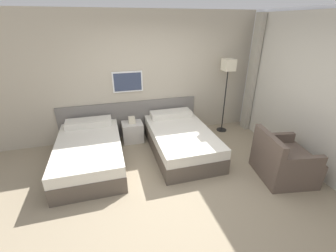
{
  "coord_description": "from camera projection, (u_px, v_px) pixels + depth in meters",
  "views": [
    {
      "loc": [
        -1.02,
        -2.78,
        2.47
      ],
      "look_at": [
        0.04,
        0.98,
        0.64
      ],
      "focal_mm": 24.0,
      "sensor_mm": 36.0,
      "label": 1
    }
  ],
  "objects": [
    {
      "name": "floor_lamp",
      "position": [
        228.0,
        71.0,
        4.99
      ],
      "size": [
        0.25,
        0.25,
        1.72
      ],
      "color": "black",
      "rests_on": "ground_plane"
    },
    {
      "name": "bed_near_window",
      "position": [
        181.0,
        140.0,
        4.6
      ],
      "size": [
        1.15,
        1.94,
        0.62
      ],
      "color": "brown",
      "rests_on": "ground_plane"
    },
    {
      "name": "bed_near_door",
      "position": [
        90.0,
        152.0,
        4.16
      ],
      "size": [
        1.15,
        1.94,
        0.62
      ],
      "color": "brown",
      "rests_on": "ground_plane"
    },
    {
      "name": "wall_headboard",
      "position": [
        151.0,
        80.0,
        4.96
      ],
      "size": [
        10.0,
        0.1,
        2.7
      ],
      "color": "#B7AD99",
      "rests_on": "ground_plane"
    },
    {
      "name": "armchair",
      "position": [
        283.0,
        162.0,
        3.83
      ],
      "size": [
        0.95,
        0.99,
        0.82
      ],
      "rotation": [
        0.0,
        0.0,
        1.4
      ],
      "color": "brown",
      "rests_on": "ground_plane"
    },
    {
      "name": "nightstand",
      "position": [
        133.0,
        131.0,
        5.02
      ],
      "size": [
        0.45,
        0.39,
        0.58
      ],
      "color": "beige",
      "rests_on": "ground_plane"
    },
    {
      "name": "ground_plane",
      "position": [
        182.0,
        185.0,
        3.72
      ],
      "size": [
        16.0,
        16.0,
        0.0
      ],
      "primitive_type": "plane",
      "color": "gray"
    },
    {
      "name": "wall_window",
      "position": [
        325.0,
        98.0,
        3.63
      ],
      "size": [
        0.21,
        4.54,
        2.7
      ],
      "color": "white",
      "rests_on": "ground_plane"
    }
  ]
}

